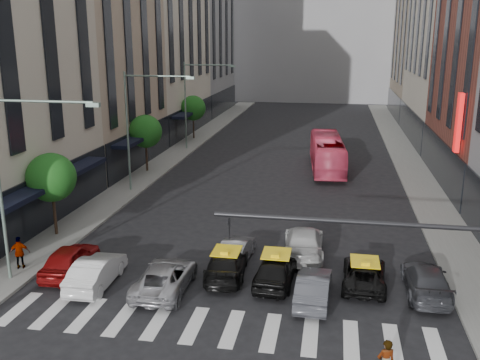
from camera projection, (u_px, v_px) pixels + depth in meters
The scene contains 28 objects.
ground at pixel (210, 347), 20.63m from camera, with size 160.00×160.00×0.00m, color black.
sidewalk_left at pixel (165, 161), 51.09m from camera, with size 3.00×96.00×0.15m, color slate.
sidewalk_right at pixel (414, 172), 47.19m from camera, with size 3.00×96.00×0.15m, color slate.
building_left_b at pixel (93, 32), 47.03m from camera, with size 8.00×16.00×24.00m, color tan.
building_left_d at pixel (197, 14), 81.43m from camera, with size 8.00×18.00×30.00m, color gray.
building_right_d at pixel (430, 19), 75.92m from camera, with size 8.00×18.00×28.00m, color tan.
building_far at pixel (316, 0), 96.78m from camera, with size 30.00×10.00×36.00m, color gray.
tree_near at pixel (51, 178), 31.20m from camera, with size 2.88×2.88×4.95m.
tree_mid at pixel (145, 131), 46.41m from camera, with size 2.88×2.88×4.95m.
tree_far at pixel (193, 108), 61.62m from camera, with size 2.88×2.88×4.95m.
streetlamp_near at pixel (15, 165), 24.61m from camera, with size 5.38×0.25×9.00m.
streetlamp_mid at pixel (139, 116), 39.82m from camera, with size 5.38×0.25×9.00m.
streetlamp_far at pixel (194, 94), 55.04m from camera, with size 5.38×0.25×9.00m.
traffic_signal at pixel (433, 265), 17.22m from camera, with size 10.10×0.20×6.00m.
liberty_sign at pixel (459, 123), 35.96m from camera, with size 0.30×0.70×4.00m.
car_red at pixel (70, 259), 26.97m from camera, with size 1.76×4.38×1.49m, color maroon.
car_white_front at pixel (96, 271), 25.62m from camera, with size 1.53×4.40×1.45m, color silver.
car_silver at pixel (165, 277), 25.12m from camera, with size 2.26×4.90×1.36m, color #A2A2A7.
taxi_left at pixel (227, 264), 26.56m from camera, with size 1.90×4.66×1.35m, color black.
taxi_center at pixel (276, 269), 25.84m from camera, with size 1.79×4.44×1.51m, color black.
car_grey_mid at pixel (314, 287), 24.08m from camera, with size 1.45×4.17×1.37m, color #404147.
taxi_right at pixel (364, 274), 25.66m from camera, with size 2.01×4.36×1.21m, color black.
car_grey_curb at pixel (426, 280), 24.76m from camera, with size 1.93×4.75×1.38m, color #393A3F.
car_row2_left at pixel (237, 249), 28.51m from camera, with size 1.33×3.82×1.26m, color gray.
car_row2_right at pixel (304, 242), 29.19m from camera, with size 2.12×5.22×1.52m, color silver.
bus at pixel (327, 153), 47.75m from camera, with size 2.60×11.10×3.09m, color #E64366.
rider at pixel (387, 348), 17.59m from camera, with size 0.63×0.42×1.74m, color gray.
pedestrian_far at pixel (20, 253), 27.14m from camera, with size 0.99×0.41×1.70m, color gray.
Camera 1 is at (4.37, -17.76, 11.60)m, focal length 40.00 mm.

